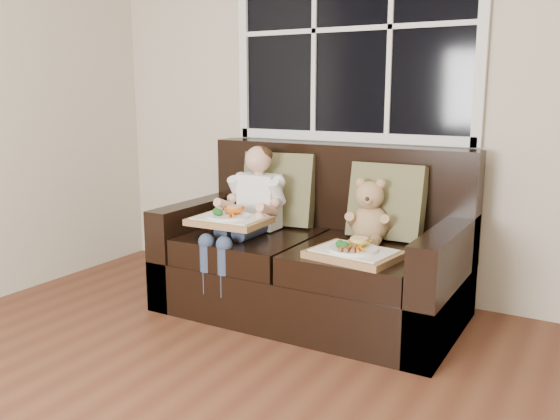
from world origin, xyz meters
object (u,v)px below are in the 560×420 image
Objects in this scene: tray_left at (230,219)px; tray_right at (354,252)px; loveseat at (315,259)px; teddy_bear at (369,216)px; child at (251,204)px.

tray_right is at bearing -0.91° from tray_left.
loveseat is 0.57m from tray_left.
tray_left is 0.90× the size of tray_right.
teddy_bear is 0.37m from tray_right.
tray_right is (0.75, 0.01, -0.10)m from tray_left.
tray_left is at bearing -170.81° from tray_right.
loveseat is 4.55× the size of teddy_bear.
teddy_bear is at bearing 12.06° from child.
teddy_bear reaches higher than tray_left.
loveseat is at bearing 17.15° from child.
loveseat is at bearing 39.46° from tray_left.
child is at bearing 173.02° from tray_right.
child reaches higher than tray_left.
child is at bearing 87.23° from tray_left.
teddy_bear is at bearing 25.80° from tray_left.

